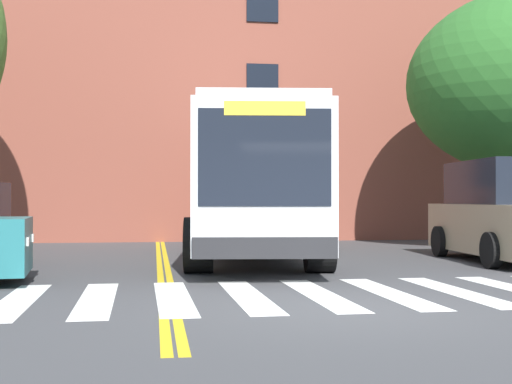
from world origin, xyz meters
name	(u,v)px	position (x,y,z in m)	size (l,w,h in m)	color
ground_plane	(348,310)	(0.00, 0.00, 0.00)	(120.00, 120.00, 0.00)	#424244
crosswalk	(284,295)	(-0.57, 1.52, 0.00)	(14.80, 4.01, 0.01)	white
lane_line_yellow_inner	(158,241)	(-2.37, 15.52, 0.00)	(0.12, 36.00, 0.01)	gold
lane_line_yellow_outer	(162,241)	(-2.21, 15.52, 0.00)	(0.12, 36.00, 0.01)	gold
city_bus	(253,183)	(-0.12, 8.08, 1.84)	(3.62, 11.05, 3.33)	white
car_tan_far_lane	(506,214)	(5.52, 6.42, 1.10)	(2.50, 5.29, 2.33)	tan
car_silver_behind_bus	(225,216)	(0.05, 16.78, 0.84)	(2.47, 4.77, 1.85)	#B7BABF
building_facade	(120,103)	(-3.77, 18.32, 5.08)	(37.16, 6.56, 10.15)	brown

